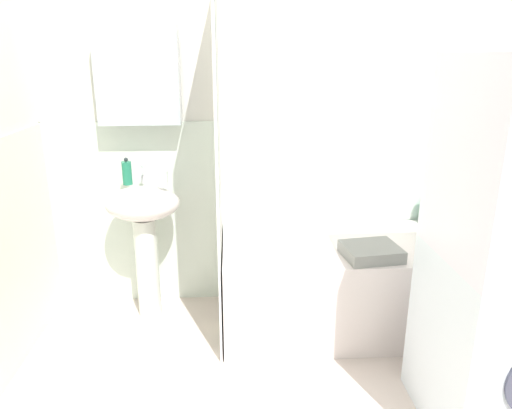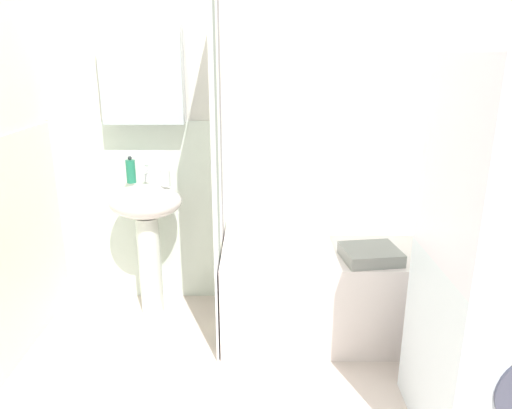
{
  "view_description": "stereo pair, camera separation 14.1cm",
  "coord_description": "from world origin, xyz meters",
  "px_view_note": "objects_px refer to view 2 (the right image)",
  "views": [
    {
      "loc": [
        -0.39,
        -1.71,
        1.6
      ],
      "look_at": [
        -0.25,
        0.85,
        0.78
      ],
      "focal_mm": 33.49,
      "sensor_mm": 36.0,
      "label": 1
    },
    {
      "loc": [
        -0.25,
        -1.72,
        1.6
      ],
      "look_at": [
        -0.25,
        0.85,
        0.78
      ],
      "focal_mm": 33.49,
      "sensor_mm": 36.0,
      "label": 2
    }
  ],
  "objects_px": {
    "conditioner_bottle": "(430,214)",
    "bathtub": "(349,286)",
    "sink": "(147,221)",
    "towel_folded": "(371,254)",
    "toothbrush_cup": "(165,178)",
    "lotion_bottle": "(447,214)",
    "soap_dispenser": "(131,171)"
  },
  "relations": [
    {
      "from": "toothbrush_cup",
      "to": "towel_folded",
      "type": "xyz_separation_m",
      "value": [
        1.15,
        -0.39,
        -0.32
      ]
    },
    {
      "from": "conditioner_bottle",
      "to": "towel_folded",
      "type": "bearing_deg",
      "value": -133.45
    },
    {
      "from": "soap_dispenser",
      "to": "bathtub",
      "type": "relative_size",
      "value": 0.11
    },
    {
      "from": "conditioner_bottle",
      "to": "towel_folded",
      "type": "distance_m",
      "value": 0.72
    },
    {
      "from": "lotion_bottle",
      "to": "bathtub",
      "type": "bearing_deg",
      "value": -157.06
    },
    {
      "from": "bathtub",
      "to": "towel_folded",
      "type": "distance_m",
      "value": 0.38
    },
    {
      "from": "bathtub",
      "to": "towel_folded",
      "type": "xyz_separation_m",
      "value": [
        0.06,
        -0.22,
        0.3
      ]
    },
    {
      "from": "soap_dispenser",
      "to": "towel_folded",
      "type": "xyz_separation_m",
      "value": [
        1.38,
        -0.46,
        -0.35
      ]
    },
    {
      "from": "sink",
      "to": "towel_folded",
      "type": "bearing_deg",
      "value": -16.85
    },
    {
      "from": "toothbrush_cup",
      "to": "bathtub",
      "type": "distance_m",
      "value": 1.27
    },
    {
      "from": "toothbrush_cup",
      "to": "lotion_bottle",
      "type": "xyz_separation_m",
      "value": [
        1.74,
        0.1,
        -0.26
      ]
    },
    {
      "from": "conditioner_bottle",
      "to": "soap_dispenser",
      "type": "bearing_deg",
      "value": -178.08
    },
    {
      "from": "sink",
      "to": "toothbrush_cup",
      "type": "height_order",
      "value": "toothbrush_cup"
    },
    {
      "from": "towel_folded",
      "to": "bathtub",
      "type": "bearing_deg",
      "value": 105.2
    },
    {
      "from": "conditioner_bottle",
      "to": "lotion_bottle",
      "type": "bearing_deg",
      "value": -20.35
    },
    {
      "from": "soap_dispenser",
      "to": "toothbrush_cup",
      "type": "relative_size",
      "value": 1.67
    },
    {
      "from": "sink",
      "to": "conditioner_bottle",
      "type": "distance_m",
      "value": 1.79
    },
    {
      "from": "toothbrush_cup",
      "to": "soap_dispenser",
      "type": "bearing_deg",
      "value": 163.08
    },
    {
      "from": "soap_dispenser",
      "to": "bathtub",
      "type": "bearing_deg",
      "value": -10.58
    },
    {
      "from": "soap_dispenser",
      "to": "toothbrush_cup",
      "type": "distance_m",
      "value": 0.23
    },
    {
      "from": "soap_dispenser",
      "to": "conditioner_bottle",
      "type": "relative_size",
      "value": 0.92
    },
    {
      "from": "toothbrush_cup",
      "to": "conditioner_bottle",
      "type": "bearing_deg",
      "value": 4.5
    },
    {
      "from": "sink",
      "to": "bathtub",
      "type": "xyz_separation_m",
      "value": [
        1.22,
        -0.17,
        -0.35
      ]
    },
    {
      "from": "bathtub",
      "to": "towel_folded",
      "type": "relative_size",
      "value": 5.1
    },
    {
      "from": "soap_dispenser",
      "to": "bathtub",
      "type": "xyz_separation_m",
      "value": [
        1.32,
        -0.25,
        -0.65
      ]
    },
    {
      "from": "conditioner_bottle",
      "to": "bathtub",
      "type": "bearing_deg",
      "value": -150.93
    },
    {
      "from": "toothbrush_cup",
      "to": "bathtub",
      "type": "bearing_deg",
      "value": -9.27
    },
    {
      "from": "sink",
      "to": "soap_dispenser",
      "type": "xyz_separation_m",
      "value": [
        -0.09,
        0.07,
        0.3
      ]
    },
    {
      "from": "soap_dispenser",
      "to": "towel_folded",
      "type": "relative_size",
      "value": 0.56
    },
    {
      "from": "toothbrush_cup",
      "to": "conditioner_bottle",
      "type": "relative_size",
      "value": 0.55
    },
    {
      "from": "toothbrush_cup",
      "to": "towel_folded",
      "type": "height_order",
      "value": "toothbrush_cup"
    },
    {
      "from": "towel_folded",
      "to": "toothbrush_cup",
      "type": "bearing_deg",
      "value": 161.13
    }
  ]
}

